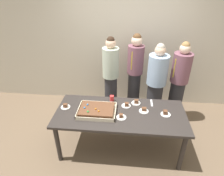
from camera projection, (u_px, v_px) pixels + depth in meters
The scene contains 16 objects.
ground_plane at pixel (119, 147), 3.36m from camera, with size 12.00×12.00×0.00m, color brown.
interior_back_panel at pixel (126, 37), 4.00m from camera, with size 8.00×0.12×3.00m, color beige.
party_table at pixel (120, 117), 3.03m from camera, with size 2.03×0.88×0.74m.
sheet_cake at pixel (97, 110), 2.98m from camera, with size 0.59×0.45×0.10m.
plated_slice_near_left at pixel (126, 105), 3.13m from camera, with size 0.15×0.15×0.07m.
plated_slice_near_right at pixel (144, 110), 3.02m from camera, with size 0.15×0.15×0.06m.
plated_slice_far_left at pixel (121, 117), 2.88m from camera, with size 0.15×0.15×0.06m.
plated_slice_far_right at pixel (165, 113), 2.94m from camera, with size 0.15×0.15×0.07m.
plated_slice_center_front at pixel (136, 102), 3.20m from camera, with size 0.15×0.15×0.07m.
plated_slice_center_back at pixel (65, 106), 3.10m from camera, with size 0.15×0.15×0.07m.
drink_cup_nearest at pixel (112, 98), 3.26m from camera, with size 0.07×0.07×0.10m, color red.
cake_server_utensil at pixel (152, 103), 3.22m from camera, with size 0.03×0.20×0.01m, color silver.
person_serving_front at pixel (111, 77), 3.79m from camera, with size 0.32×0.32×1.67m.
person_green_shirt_behind at pixel (135, 73), 3.91m from camera, with size 0.32×0.32×1.68m.
person_striped_tie_right at pixel (156, 84), 3.61m from camera, with size 0.36×0.36×1.61m.
person_far_right_suit at pixel (179, 82), 3.66m from camera, with size 0.34×0.34×1.62m.
Camera 1 is at (0.10, -2.41, 2.56)m, focal length 30.82 mm.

